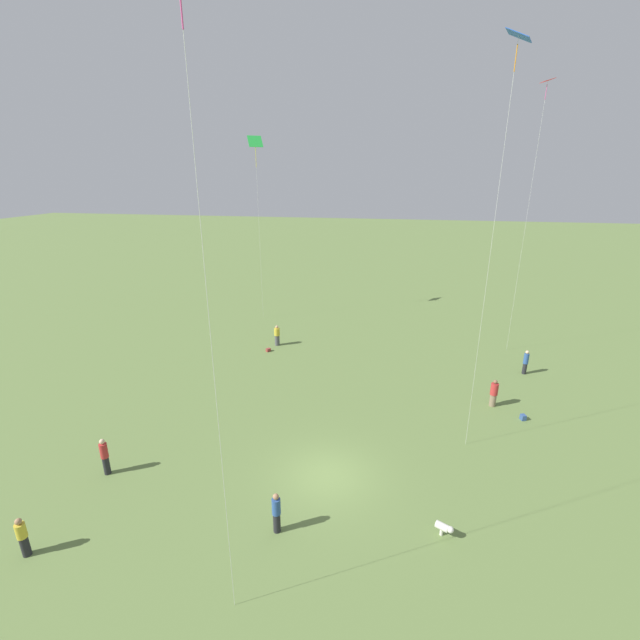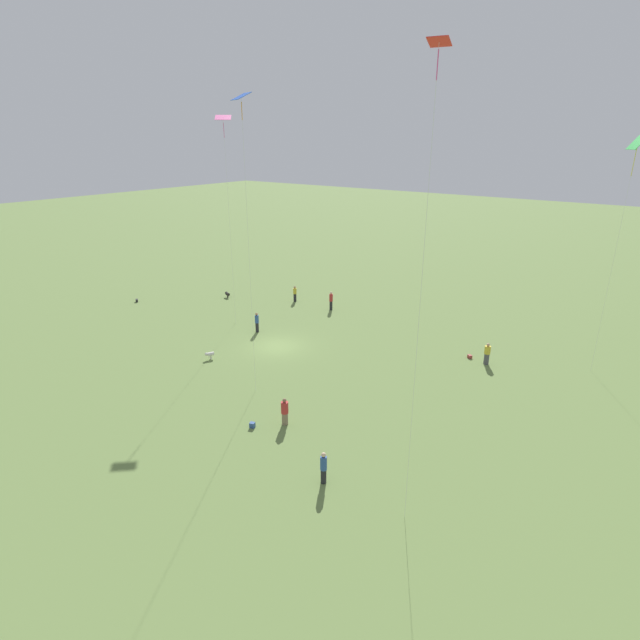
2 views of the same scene
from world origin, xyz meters
TOP-DOWN VIEW (x-y plane):
  - ground_plane at (0.00, 0.00)m, footprint 240.00×240.00m
  - person_0 at (-8.17, 8.80)m, footprint 0.51×0.51m
  - person_1 at (1.75, -10.21)m, footprint 0.44×0.44m
  - person_2 at (6.38, -10.21)m, footprint 0.37×0.37m
  - person_3 at (-15.10, -6.78)m, footprint 0.60×0.60m
  - person_4 at (-13.22, 11.84)m, footprint 0.46×0.46m
  - person_5 at (3.58, -1.39)m, footprint 0.47×0.47m
  - kite_0 at (-21.79, -10.16)m, footprint 1.32×1.46m
  - kite_1 at (6.80, -1.91)m, footprint 1.78×1.78m
  - kite_2 at (-3.80, 6.70)m, footprint 1.21×1.16m
  - kite_3 at (-17.62, 11.59)m, footprint 0.85×0.83m
  - dog_0 at (13.17, -6.99)m, footprint 0.74×0.51m
  - dog_1 at (2.61, 5.07)m, footprint 0.53×0.71m
  - picnic_bag_0 at (-13.70, -7.12)m, footprint 0.42×0.40m
  - picnic_bag_1 at (19.72, -0.26)m, footprint 0.43×0.39m
  - picnic_bag_2 at (-6.84, 10.24)m, footprint 0.36×0.34m

SIDE VIEW (x-z plane):
  - ground_plane at x=0.00m, z-range 0.00..0.00m
  - picnic_bag_0 at x=-13.70m, z-range 0.00..0.25m
  - picnic_bag_1 at x=19.72m, z-range 0.00..0.30m
  - picnic_bag_2 at x=-6.84m, z-range 0.00..0.32m
  - dog_0 at x=13.17m, z-range 0.09..0.69m
  - dog_1 at x=2.61m, z-range 0.11..0.70m
  - person_3 at x=-15.10m, z-range -0.02..1.69m
  - person_2 at x=6.38m, z-range 0.00..1.68m
  - person_0 at x=-8.17m, z-range -0.02..1.72m
  - person_4 at x=-13.22m, z-range 0.01..1.77m
  - person_5 at x=3.58m, z-range 0.01..1.81m
  - person_1 at x=1.75m, z-range 0.01..1.89m
  - kite_0 at x=-21.79m, z-range 7.24..23.75m
  - kite_1 at x=6.80m, z-range 8.23..26.23m
  - kite_2 at x=-3.80m, z-range 8.15..26.80m
  - kite_3 at x=-17.62m, z-range 7.90..27.20m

